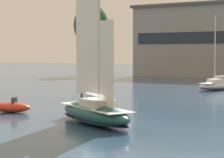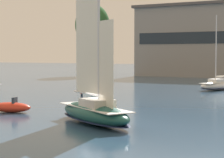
{
  "view_description": "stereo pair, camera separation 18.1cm",
  "coord_description": "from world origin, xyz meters",
  "px_view_note": "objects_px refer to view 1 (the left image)",
  "views": [
    {
      "loc": [
        18.23,
        -30.38,
        5.68
      ],
      "look_at": [
        0.0,
        3.0,
        3.53
      ],
      "focal_mm": 70.0,
      "sensor_mm": 36.0,
      "label": 1
    },
    {
      "loc": [
        18.38,
        -30.29,
        5.68
      ],
      "look_at": [
        0.0,
        3.0,
        3.53
      ],
      "focal_mm": 70.0,
      "sensor_mm": 36.0,
      "label": 2
    }
  ],
  "objects_px": {
    "tree_shore_right": "(91,25)",
    "sailboat_moored_near_marina": "(217,85)",
    "sailboat_main": "(94,110)",
    "motor_tender": "(10,107)"
  },
  "relations": [
    {
      "from": "sailboat_moored_near_marina",
      "to": "motor_tender",
      "type": "relative_size",
      "value": 2.68
    },
    {
      "from": "sailboat_moored_near_marina",
      "to": "sailboat_main",
      "type": "bearing_deg",
      "value": -89.49
    },
    {
      "from": "tree_shore_right",
      "to": "sailboat_moored_near_marina",
      "type": "xyz_separation_m",
      "value": [
        43.48,
        -32.7,
        -12.73
      ]
    },
    {
      "from": "tree_shore_right",
      "to": "sailboat_moored_near_marina",
      "type": "bearing_deg",
      "value": -36.95
    },
    {
      "from": "tree_shore_right",
      "to": "motor_tender",
      "type": "relative_size",
      "value": 4.37
    },
    {
      "from": "sailboat_main",
      "to": "motor_tender",
      "type": "distance_m",
      "value": 11.11
    },
    {
      "from": "sailboat_moored_near_marina",
      "to": "motor_tender",
      "type": "xyz_separation_m",
      "value": [
        -10.54,
        -36.5,
        -0.29
      ]
    },
    {
      "from": "sailboat_main",
      "to": "motor_tender",
      "type": "bearing_deg",
      "value": 168.89
    },
    {
      "from": "tree_shore_right",
      "to": "sailboat_main",
      "type": "relative_size",
      "value": 1.38
    },
    {
      "from": "sailboat_moored_near_marina",
      "to": "motor_tender",
      "type": "distance_m",
      "value": 37.99
    }
  ]
}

